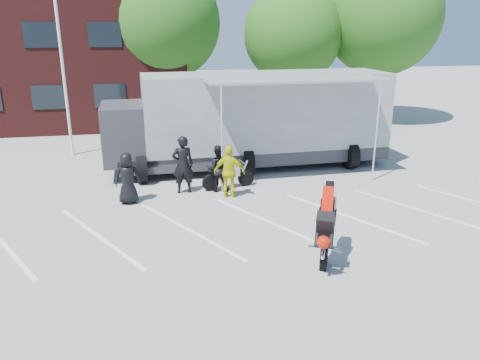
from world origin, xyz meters
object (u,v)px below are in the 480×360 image
object	(u,v)px
spectator_hivis	(229,172)
tree_left	(164,23)
spectator_leather_a	(128,178)
spectator_leather_c	(218,168)
parked_motorcycle	(228,188)
tree_mid	(293,35)
stunt_bike_rider	(325,255)
spectator_leather_b	(183,165)
transporter_truck	(253,166)
flagpole	(66,35)
tree_right	(383,17)

from	to	relation	value
spectator_hivis	tree_left	bearing A→B (deg)	-64.33
spectator_leather_a	spectator_hivis	world-z (taller)	spectator_hivis
spectator_leather_c	spectator_hivis	bearing A→B (deg)	121.09
parked_motorcycle	spectator_leather_c	distance (m)	0.92
spectator_leather_a	tree_mid	bearing A→B (deg)	-125.73
stunt_bike_rider	spectator_leather_a	distance (m)	6.77
tree_mid	spectator_leather_a	distance (m)	15.14
stunt_bike_rider	spectator_leather_b	distance (m)	6.18
tree_left	transporter_truck	size ratio (longest dim) A/B	0.75
spectator_hivis	spectator_leather_b	bearing A→B (deg)	-7.81
flagpole	spectator_leather_a	world-z (taller)	flagpole
tree_mid	spectator_leather_b	bearing A→B (deg)	-122.98
transporter_truck	parked_motorcycle	world-z (taller)	transporter_truck
transporter_truck	spectator_hivis	size ratio (longest dim) A/B	6.66
spectator_leather_b	flagpole	bearing A→B (deg)	-57.85
stunt_bike_rider	spectator_hivis	bearing A→B (deg)	134.83
tree_left	spectator_hivis	size ratio (longest dim) A/B	4.97
tree_mid	spectator_hivis	xyz separation A→B (m)	(-5.61, -11.64, -4.07)
tree_left	transporter_truck	bearing A→B (deg)	-72.44
flagpole	spectator_leather_b	xyz separation A→B (m)	(4.18, -5.89, -4.07)
stunt_bike_rider	spectator_leather_b	bearing A→B (deg)	145.34
tree_right	spectator_leather_b	bearing A→B (deg)	-139.27
tree_mid	transporter_truck	xyz separation A→B (m)	(-4.06, -8.28, -4.94)
tree_left	flagpole	bearing A→B (deg)	-125.28
spectator_leather_a	spectator_leather_b	size ratio (longest dim) A/B	0.84
tree_left	spectator_leather_a	world-z (taller)	tree_left
flagpole	tree_mid	world-z (taller)	flagpole
tree_left	spectator_leather_c	distance (m)	12.90
tree_mid	spectator_leather_c	distance (m)	13.10
stunt_bike_rider	spectator_hivis	world-z (taller)	spectator_hivis
transporter_truck	spectator_leather_c	world-z (taller)	transporter_truck
parked_motorcycle	spectator_leather_a	size ratio (longest dim) A/B	1.17
spectator_leather_c	tree_right	bearing A→B (deg)	-127.23
transporter_truck	stunt_bike_rider	world-z (taller)	transporter_truck
tree_right	parked_motorcycle	size ratio (longest dim) A/B	4.70
spectator_leather_c	spectator_hivis	size ratio (longest dim) A/B	0.93
transporter_truck	spectator_leather_c	xyz separation A→B (m)	(-1.83, -2.66, 0.81)
transporter_truck	spectator_leather_b	distance (m)	4.10
tree_left	tree_right	size ratio (longest dim) A/B	0.95
tree_right	spectator_hivis	distance (m)	16.18
flagpole	spectator_hivis	distance (m)	9.66
flagpole	tree_right	bearing A→B (deg)	15.48
flagpole	transporter_truck	xyz separation A→B (m)	(7.18, -3.28, -5.05)
tree_right	spectator_leather_b	distance (m)	16.66
tree_left	spectator_leather_a	xyz separation A→B (m)	(-1.87, -12.55, -4.74)
tree_mid	spectator_leather_c	size ratio (longest dim) A/B	4.77
parked_motorcycle	spectator_leather_b	size ratio (longest dim) A/B	0.98
flagpole	parked_motorcycle	xyz separation A→B (m)	(5.74, -5.74, -5.05)
tree_left	parked_motorcycle	bearing A→B (deg)	-82.72
tree_mid	transporter_truck	bearing A→B (deg)	-116.12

